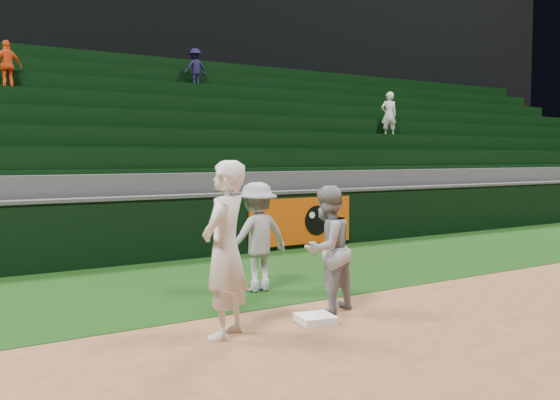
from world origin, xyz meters
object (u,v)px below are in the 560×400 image
object	(u,v)px
first_base	(315,319)
first_baseman	(225,249)
base_coach	(257,237)
baserunner	(327,249)

from	to	relation	value
first_base	first_baseman	xyz separation A→B (m)	(-1.18, 0.07, 0.92)
first_base	base_coach	world-z (taller)	base_coach
first_baseman	base_coach	distance (m)	2.34
first_baseman	baserunner	distance (m)	1.64
baserunner	base_coach	distance (m)	1.52
first_baseman	baserunner	size ratio (longest dim) A/B	1.20
first_baseman	baserunner	world-z (taller)	first_baseman
first_base	first_baseman	size ratio (longest dim) A/B	0.21
baserunner	first_baseman	bearing A→B (deg)	-5.82
first_base	base_coach	distance (m)	2.04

